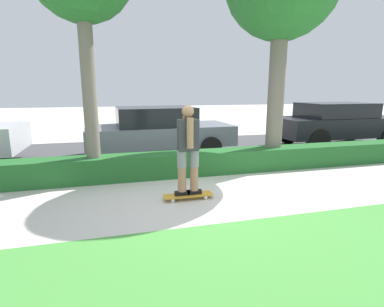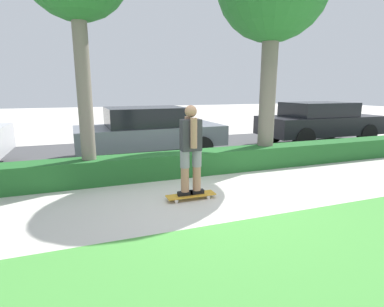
{
  "view_description": "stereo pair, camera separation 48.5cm",
  "coord_description": "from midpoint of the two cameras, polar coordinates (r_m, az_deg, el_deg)",
  "views": [
    {
      "loc": [
        -1.56,
        -4.74,
        1.89
      ],
      "look_at": [
        -0.14,
        0.6,
        0.7
      ],
      "focal_mm": 28.0,
      "sensor_mm": 36.0,
      "label": 1
    },
    {
      "loc": [
        -2.02,
        -4.59,
        1.89
      ],
      "look_at": [
        -0.14,
        0.6,
        0.7
      ],
      "focal_mm": 28.0,
      "sensor_mm": 36.0,
      "label": 2
    }
  ],
  "objects": [
    {
      "name": "ground_plane",
      "position": [
        5.34,
        1.0,
        -8.57
      ],
      "size": [
        60.0,
        60.0,
        0.0
      ],
      "primitive_type": "plane",
      "color": "beige"
    },
    {
      "name": "street_asphalt",
      "position": [
        9.24,
        -8.35,
        0.23
      ],
      "size": [
        18.54,
        5.0,
        0.01
      ],
      "color": "#474749",
      "rests_on": "ground_plane"
    },
    {
      "name": "hedge_row",
      "position": [
        6.72,
        -3.88,
        -1.96
      ],
      "size": [
        18.54,
        0.6,
        0.51
      ],
      "color": "#236028",
      "rests_on": "ground_plane"
    },
    {
      "name": "skateboard",
      "position": [
        5.29,
        -2.86,
        -8.0
      ],
      "size": [
        0.87,
        0.24,
        0.08
      ],
      "color": "gold",
      "rests_on": "ground_plane"
    },
    {
      "name": "skater_person",
      "position": [
        5.07,
        -2.96,
        0.95
      ],
      "size": [
        0.48,
        0.4,
        1.55
      ],
      "color": "black",
      "rests_on": "skateboard"
    },
    {
      "name": "parked_car_middle",
      "position": [
        8.74,
        -9.77,
        4.31
      ],
      "size": [
        4.2,
        1.95,
        1.39
      ],
      "rotation": [
        0.0,
        0.0,
        0.04
      ],
      "color": "slate",
      "rests_on": "ground_plane"
    },
    {
      "name": "parked_car_rear",
      "position": [
        11.31,
        21.98,
        5.64
      ],
      "size": [
        4.29,
        1.83,
        1.45
      ],
      "rotation": [
        0.0,
        0.0,
        -0.0
      ],
      "color": "black",
      "rests_on": "ground_plane"
    }
  ]
}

